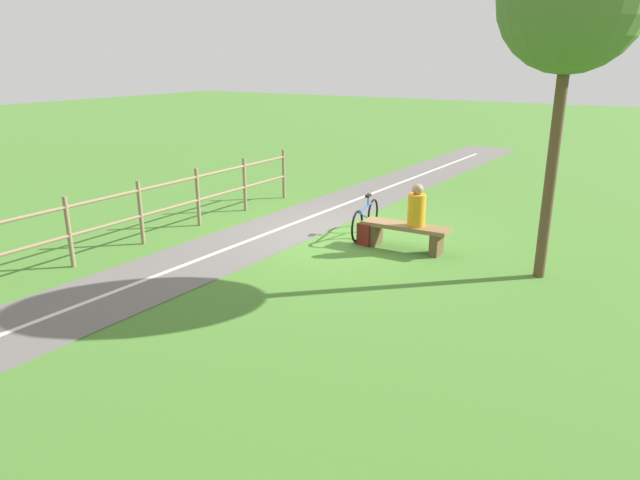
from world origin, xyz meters
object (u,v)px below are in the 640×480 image
Objects in this scene: bicycle at (365,219)px; backpack at (365,234)px; bench at (405,232)px; person_seated at (417,208)px; tree_mid_field at (573,0)px.

backpack is at bearing 18.84° from bicycle.
person_seated is (-0.20, -0.01, 0.52)m from bench.
bicycle is (1.10, -0.45, 0.00)m from bench.
backpack is (0.98, 0.17, -0.64)m from person_seated.
backpack is at bearing 7.65° from person_seated.
tree_mid_field reaches higher than person_seated.
bicycle is at bearing -24.10° from bench.
tree_mid_field is at bearing 174.60° from person_seated.
bench reaches higher than backpack.
backpack is 0.08× the size of tree_mid_field.
tree_mid_field is (-2.53, 0.13, 4.02)m from bench.
person_seated is at bearing -3.44° from tree_mid_field.
backpack is (-0.32, 0.61, -0.13)m from bicycle.
person_seated is at bearing -170.38° from backpack.
bicycle reaches higher than backpack.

